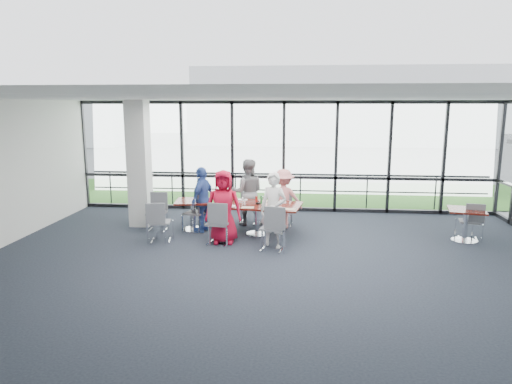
# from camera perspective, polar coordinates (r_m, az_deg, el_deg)

# --- Properties ---
(floor) EXTENTS (12.00, 10.00, 0.02)m
(floor) POSITION_cam_1_polar(r_m,az_deg,el_deg) (8.74, 2.23, -9.79)
(floor) COLOR black
(floor) RESTS_ON ground
(ceiling) EXTENTS (12.00, 10.00, 0.04)m
(ceiling) POSITION_cam_1_polar(r_m,az_deg,el_deg) (8.18, 2.40, 11.76)
(ceiling) COLOR white
(ceiling) RESTS_ON ground
(wall_front) EXTENTS (12.00, 0.10, 3.20)m
(wall_front) POSITION_cam_1_polar(r_m,az_deg,el_deg) (3.51, -2.20, -13.71)
(wall_front) COLOR silver
(wall_front) RESTS_ON ground
(curtain_wall_back) EXTENTS (12.00, 0.10, 3.20)m
(curtain_wall_back) POSITION_cam_1_polar(r_m,az_deg,el_deg) (13.26, 3.48, 4.44)
(curtain_wall_back) COLOR white
(curtain_wall_back) RESTS_ON ground
(structural_column) EXTENTS (0.50, 0.50, 3.20)m
(structural_column) POSITION_cam_1_polar(r_m,az_deg,el_deg) (11.96, -14.39, 3.43)
(structural_column) COLOR silver
(structural_column) RESTS_ON ground
(apron) EXTENTS (80.00, 70.00, 0.02)m
(apron) POSITION_cam_1_polar(r_m,az_deg,el_deg) (18.43, 3.95, 1.13)
(apron) COLOR gray
(apron) RESTS_ON ground
(grass_strip) EXTENTS (80.00, 5.00, 0.01)m
(grass_strip) POSITION_cam_1_polar(r_m,az_deg,el_deg) (16.46, 3.77, 0.07)
(grass_strip) COLOR #326020
(grass_strip) RESTS_ON ground
(hangar_main) EXTENTS (24.00, 10.00, 6.00)m
(hangar_main) POSITION_cam_1_polar(r_m,az_deg,el_deg) (40.33, 10.62, 10.50)
(hangar_main) COLOR silver
(hangar_main) RESTS_ON ground
(hangar_aux) EXTENTS (10.00, 6.00, 4.00)m
(hangar_aux) POSITION_cam_1_polar(r_m,az_deg,el_deg) (40.61, -21.89, 8.50)
(hangar_aux) COLOR silver
(hangar_aux) RESTS_ON ground
(guard_rail) EXTENTS (12.00, 0.06, 0.06)m
(guard_rail) POSITION_cam_1_polar(r_m,az_deg,el_deg) (14.01, 3.51, 0.23)
(guard_rail) COLOR #2D2D33
(guard_rail) RESTS_ON ground
(main_table) EXTENTS (2.20, 1.43, 0.75)m
(main_table) POSITION_cam_1_polar(r_m,az_deg,el_deg) (10.86, 0.15, -2.11)
(main_table) COLOR #3D1008
(main_table) RESTS_ON ground
(side_table_left) EXTENTS (0.92, 0.92, 0.75)m
(side_table_left) POSITION_cam_1_polar(r_m,az_deg,el_deg) (11.39, -7.86, -1.64)
(side_table_left) COLOR #3D1008
(side_table_left) RESTS_ON ground
(side_table_right) EXTENTS (0.92, 0.92, 0.75)m
(side_table_right) POSITION_cam_1_polar(r_m,az_deg,el_deg) (11.37, 24.80, -2.62)
(side_table_right) COLOR #3D1008
(side_table_right) RESTS_ON ground
(diner_near_left) EXTENTS (0.83, 0.56, 1.66)m
(diner_near_left) POSITION_cam_1_polar(r_m,az_deg,el_deg) (10.22, -4.09, -1.86)
(diner_near_left) COLOR #B50D29
(diner_near_left) RESTS_ON ground
(diner_near_right) EXTENTS (0.72, 0.63, 1.65)m
(diner_near_right) POSITION_cam_1_polar(r_m,az_deg,el_deg) (9.89, 2.18, -2.27)
(diner_near_right) COLOR silver
(diner_near_right) RESTS_ON ground
(diner_far_left) EXTENTS (0.87, 0.58, 1.71)m
(diner_far_left) POSITION_cam_1_polar(r_m,az_deg,el_deg) (11.75, -1.06, -0.03)
(diner_far_left) COLOR gray
(diner_far_left) RESTS_ON ground
(diner_far_right) EXTENTS (1.00, 0.58, 1.50)m
(diner_far_right) POSITION_cam_1_polar(r_m,az_deg,el_deg) (11.50, 3.44, -0.84)
(diner_far_right) COLOR pink
(diner_far_right) RESTS_ON ground
(diner_end) EXTENTS (0.77, 1.05, 1.60)m
(diner_end) POSITION_cam_1_polar(r_m,az_deg,el_deg) (11.22, -6.68, -0.91)
(diner_end) COLOR #3656A5
(diner_end) RESTS_ON ground
(chair_main_nl) EXTENTS (0.53, 0.53, 0.96)m
(chair_main_nl) POSITION_cam_1_polar(r_m,az_deg,el_deg) (10.19, -4.77, -3.93)
(chair_main_nl) COLOR slate
(chair_main_nl) RESTS_ON ground
(chair_main_nr) EXTENTS (0.57, 0.57, 0.97)m
(chair_main_nr) POSITION_cam_1_polar(r_m,az_deg,el_deg) (9.76, 2.11, -4.53)
(chair_main_nr) COLOR slate
(chair_main_nr) RESTS_ON ground
(chair_main_fl) EXTENTS (0.48, 0.48, 0.89)m
(chair_main_fl) POSITION_cam_1_polar(r_m,az_deg,el_deg) (11.99, -0.96, -1.82)
(chair_main_fl) COLOR slate
(chair_main_fl) RESTS_ON ground
(chair_main_fr) EXTENTS (0.45, 0.45, 0.88)m
(chair_main_fr) POSITION_cam_1_polar(r_m,az_deg,el_deg) (11.80, 3.57, -2.08)
(chair_main_fr) COLOR slate
(chair_main_fr) RESTS_ON ground
(chair_main_end) EXTENTS (0.56, 0.56, 0.91)m
(chair_main_end) POSITION_cam_1_polar(r_m,az_deg,el_deg) (11.30, -7.68, -2.63)
(chair_main_end) COLOR slate
(chair_main_end) RESTS_ON ground
(chair_spare_la) EXTENTS (0.52, 0.52, 0.91)m
(chair_spare_la) POSITION_cam_1_polar(r_m,az_deg,el_deg) (10.59, -11.88, -3.70)
(chair_spare_la) COLOR slate
(chair_spare_la) RESTS_ON ground
(chair_spare_lb) EXTENTS (0.46, 0.46, 0.92)m
(chair_spare_lb) POSITION_cam_1_polar(r_m,az_deg,el_deg) (11.48, -12.29, -2.57)
(chair_spare_lb) COLOR slate
(chair_spare_lb) RESTS_ON ground
(chair_spare_r) EXTENTS (0.51, 0.51, 0.87)m
(chair_spare_r) POSITION_cam_1_polar(r_m,az_deg,el_deg) (11.59, 25.12, -3.36)
(chair_spare_r) COLOR slate
(chair_spare_r) RESTS_ON ground
(plate_nl) EXTENTS (0.27, 0.27, 0.01)m
(plate_nl) POSITION_cam_1_polar(r_m,az_deg,el_deg) (10.61, -3.33, -1.77)
(plate_nl) COLOR white
(plate_nl) RESTS_ON main_table
(plate_nr) EXTENTS (0.24, 0.24, 0.01)m
(plate_nr) POSITION_cam_1_polar(r_m,az_deg,el_deg) (10.43, 2.70, -1.99)
(plate_nr) COLOR white
(plate_nr) RESTS_ON main_table
(plate_fl) EXTENTS (0.24, 0.24, 0.01)m
(plate_fl) POSITION_cam_1_polar(r_m,az_deg,el_deg) (11.30, -1.66, -0.97)
(plate_fl) COLOR white
(plate_fl) RESTS_ON main_table
(plate_fr) EXTENTS (0.25, 0.25, 0.01)m
(plate_fr) POSITION_cam_1_polar(r_m,az_deg,el_deg) (11.03, 3.16, -1.29)
(plate_fr) COLOR white
(plate_fr) RESTS_ON main_table
(plate_end) EXTENTS (0.24, 0.24, 0.01)m
(plate_end) POSITION_cam_1_polar(r_m,az_deg,el_deg) (11.06, -4.24, -1.27)
(plate_end) COLOR white
(plate_end) RESTS_ON main_table
(tumbler_a) EXTENTS (0.08, 0.08, 0.15)m
(tumbler_a) POSITION_cam_1_polar(r_m,az_deg,el_deg) (10.69, -1.53, -1.28)
(tumbler_a) COLOR white
(tumbler_a) RESTS_ON main_table
(tumbler_b) EXTENTS (0.07, 0.07, 0.14)m
(tumbler_b) POSITION_cam_1_polar(r_m,az_deg,el_deg) (10.53, 1.62, -1.49)
(tumbler_b) COLOR white
(tumbler_b) RESTS_ON main_table
(tumbler_c) EXTENTS (0.07, 0.07, 0.14)m
(tumbler_c) POSITION_cam_1_polar(r_m,az_deg,el_deg) (11.06, 0.84, -0.91)
(tumbler_c) COLOR white
(tumbler_c) RESTS_ON main_table
(tumbler_d) EXTENTS (0.07, 0.07, 0.14)m
(tumbler_d) POSITION_cam_1_polar(r_m,az_deg,el_deg) (10.82, -3.70, -1.19)
(tumbler_d) COLOR white
(tumbler_d) RESTS_ON main_table
(menu_a) EXTENTS (0.29, 0.21, 0.00)m
(menu_a) POSITION_cam_1_polar(r_m,az_deg,el_deg) (10.48, -1.05, -1.94)
(menu_a) COLOR silver
(menu_a) RESTS_ON main_table
(menu_b) EXTENTS (0.33, 0.26, 0.00)m
(menu_b) POSITION_cam_1_polar(r_m,az_deg,el_deg) (10.35, 4.13, -2.13)
(menu_b) COLOR silver
(menu_b) RESTS_ON main_table
(menu_c) EXTENTS (0.32, 0.23, 0.00)m
(menu_c) POSITION_cam_1_polar(r_m,az_deg,el_deg) (11.16, 1.48, -1.16)
(menu_c) COLOR silver
(menu_c) RESTS_ON main_table
(condiment_caddy) EXTENTS (0.10, 0.07, 0.04)m
(condiment_caddy) POSITION_cam_1_polar(r_m,az_deg,el_deg) (10.83, 0.23, -1.43)
(condiment_caddy) COLOR black
(condiment_caddy) RESTS_ON main_table
(ketchup_bottle) EXTENTS (0.06, 0.06, 0.18)m
(ketchup_bottle) POSITION_cam_1_polar(r_m,az_deg,el_deg) (10.86, 0.06, -1.01)
(ketchup_bottle) COLOR #A42017
(ketchup_bottle) RESTS_ON main_table
(green_bottle) EXTENTS (0.05, 0.05, 0.20)m
(green_bottle) POSITION_cam_1_polar(r_m,az_deg,el_deg) (10.83, 0.67, -0.99)
(green_bottle) COLOR #216A29
(green_bottle) RESTS_ON main_table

